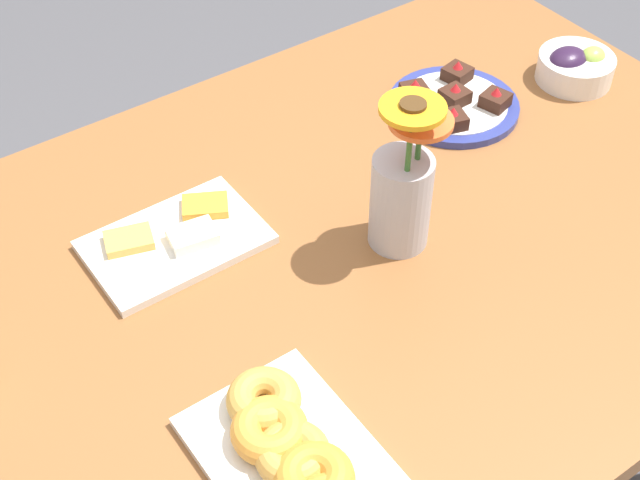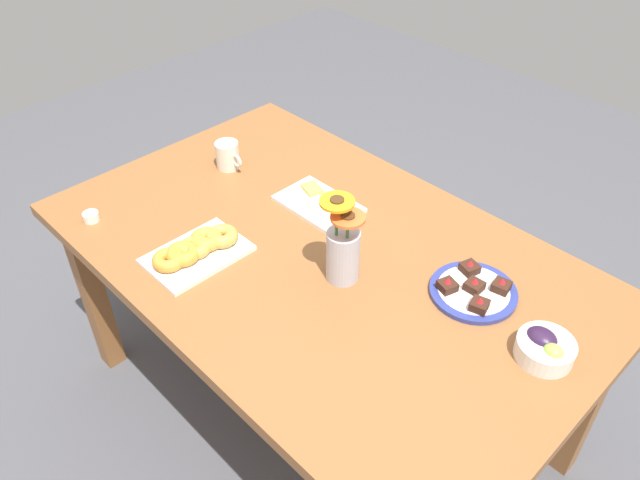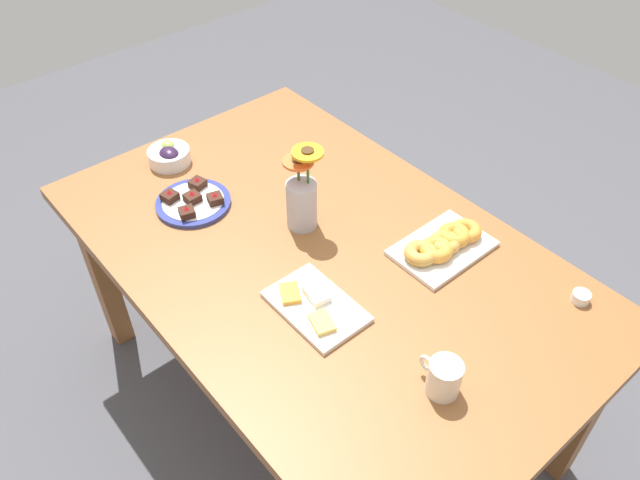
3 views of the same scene
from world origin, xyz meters
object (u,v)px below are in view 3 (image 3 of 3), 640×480
Objects in this scene: grape_bowl at (169,155)px; dessert_plate at (193,202)px; dining_table at (320,271)px; flower_vase at (302,200)px; coffee_mug at (444,377)px; cheese_platter at (315,306)px; jam_cup_honey at (581,297)px; croissant_platter at (443,244)px.

dessert_plate is (-0.24, 0.06, -0.02)m from grape_bowl.
flower_vase is at bearing -15.56° from dining_table.
dessert_plate is (0.94, 0.08, -0.04)m from coffee_mug.
cheese_platter is at bearing 146.46° from flower_vase.
coffee_mug is at bearing 170.79° from dining_table.
cheese_platter is at bearing 136.19° from dining_table.
grape_bowl is at bearing 22.25° from jam_cup_honey.
dessert_plate is at bearing 166.24° from grape_bowl.
coffee_mug is at bearing 83.72° from jam_cup_honey.
coffee_mug reaches higher than jam_cup_honey.
cheese_platter is at bearing 176.98° from grape_bowl.
croissant_platter is at bearing -156.84° from grape_bowl.
dining_table is at bearing 164.44° from flower_vase.
dining_table is 6.04× the size of flower_vase.
jam_cup_honey is at bearing -96.28° from coffee_mug.
coffee_mug is 0.39m from cheese_platter.
croissant_platter is (0.31, -0.35, -0.02)m from coffee_mug.
jam_cup_honey is 1.15m from dessert_plate.
dining_table is at bearing -170.51° from grape_bowl.
cheese_platter reaches higher than jam_cup_honey.
dining_table is 0.24m from cheese_platter.
dessert_plate is 0.87× the size of flower_vase.
cheese_platter is 0.34m from flower_vase.
flower_vase reaches higher than croissant_platter.
coffee_mug is at bearing -178.95° from grape_bowl.
croissant_platter and dessert_plate have the same top height.
dining_table is at bearing -9.21° from coffee_mug.
dining_table is 0.45m from dessert_plate.
croissant_platter is 0.38m from jam_cup_honey.
croissant_platter is at bearing 20.01° from jam_cup_honey.
cheese_platter is at bearing -178.37° from dessert_plate.
grape_bowl is at bearing 15.09° from flower_vase.
dessert_plate is at bearing 4.86° from coffee_mug.
flower_vase reaches higher than dining_table.
cheese_platter is at bearing 80.52° from croissant_platter.
croissant_platter is at bearing -48.87° from coffee_mug.
flower_vase is (0.71, 0.36, 0.08)m from jam_cup_honey.
grape_bowl is 0.25m from dessert_plate.
grape_bowl reaches higher than croissant_platter.
coffee_mug is 0.47m from croissant_platter.
cheese_platter is 0.93× the size of croissant_platter.
jam_cup_honey is at bearing -150.48° from dessert_plate.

